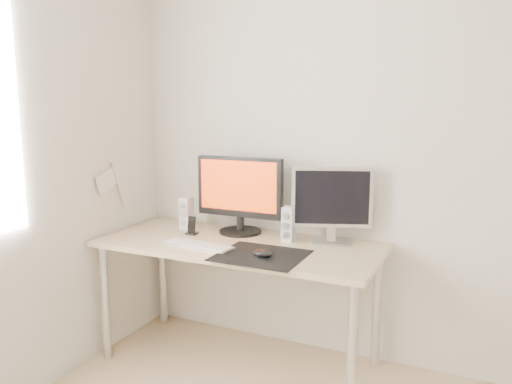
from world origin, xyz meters
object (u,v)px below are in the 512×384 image
(keyboard, at_px, (198,245))
(mouse, at_px, (262,253))
(main_monitor, at_px, (240,192))
(second_monitor, at_px, (332,201))
(speaker_right, at_px, (289,224))
(phone_dock, at_px, (192,229))
(speaker_left, at_px, (186,213))
(desk, at_px, (239,256))

(keyboard, bearing_deg, mouse, -6.33)
(main_monitor, height_order, keyboard, main_monitor)
(second_monitor, bearing_deg, speaker_right, -163.18)
(phone_dock, bearing_deg, speaker_left, 135.05)
(keyboard, bearing_deg, phone_dock, 129.56)
(main_monitor, height_order, speaker_right, main_monitor)
(mouse, bearing_deg, speaker_right, 88.41)
(speaker_left, height_order, phone_dock, speaker_left)
(speaker_right, bearing_deg, keyboard, -143.71)
(main_monitor, bearing_deg, mouse, -50.84)
(speaker_right, relative_size, phone_dock, 1.80)
(desk, distance_m, second_monitor, 0.61)
(speaker_right, bearing_deg, mouse, -91.59)
(main_monitor, height_order, speaker_left, main_monitor)
(phone_dock, bearing_deg, keyboard, -50.44)
(main_monitor, bearing_deg, phone_dock, -149.18)
(desk, relative_size, speaker_right, 7.90)
(mouse, height_order, second_monitor, second_monitor)
(desk, xyz_separation_m, second_monitor, (0.48, 0.21, 0.32))
(keyboard, bearing_deg, main_monitor, 77.84)
(second_monitor, xyz_separation_m, speaker_right, (-0.23, -0.07, -0.14))
(phone_dock, bearing_deg, main_monitor, 30.82)
(mouse, distance_m, speaker_right, 0.36)
(desk, bearing_deg, main_monitor, 114.57)
(mouse, relative_size, speaker_left, 0.54)
(desk, distance_m, phone_dock, 0.36)
(desk, height_order, phone_dock, phone_dock)
(phone_dock, bearing_deg, mouse, -23.72)
(mouse, distance_m, second_monitor, 0.53)
(speaker_right, height_order, phone_dock, speaker_right)
(mouse, distance_m, main_monitor, 0.57)
(desk, xyz_separation_m, speaker_left, (-0.44, 0.14, 0.18))
(desk, bearing_deg, keyboard, -134.86)
(main_monitor, xyz_separation_m, speaker_left, (-0.35, -0.05, -0.15))
(speaker_left, bearing_deg, desk, -18.20)
(desk, relative_size, phone_dock, 14.24)
(desk, bearing_deg, speaker_right, 29.06)
(mouse, xyz_separation_m, phone_dock, (-0.58, 0.25, 0.01))
(second_monitor, relative_size, keyboard, 1.01)
(mouse, xyz_separation_m, keyboard, (-0.41, 0.05, -0.02))
(speaker_right, bearing_deg, second_monitor, 16.82)
(speaker_left, relative_size, speaker_right, 1.00)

